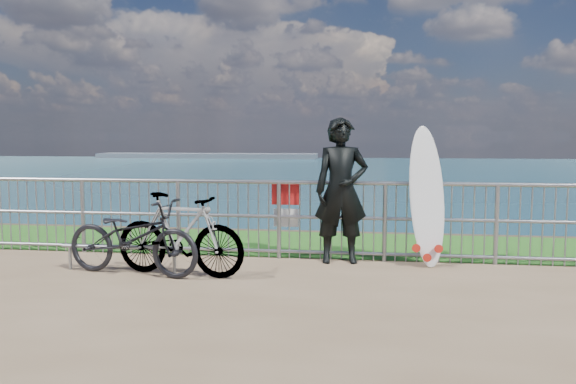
# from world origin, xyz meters

# --- Properties ---
(grass_strip) EXTENTS (120.00, 120.00, 0.00)m
(grass_strip) POSITION_xyz_m (0.00, 2.70, 0.01)
(grass_strip) COLOR #1F5A18
(grass_strip) RESTS_ON ground
(seascape) EXTENTS (260.00, 260.00, 5.00)m
(seascape) POSITION_xyz_m (-43.75, 147.49, -4.03)
(seascape) COLOR brown
(seascape) RESTS_ON ground
(railing) EXTENTS (10.06, 0.10, 1.13)m
(railing) POSITION_xyz_m (0.01, 1.60, 0.58)
(railing) COLOR gray
(railing) RESTS_ON ground
(surfer) EXTENTS (0.80, 0.59, 2.01)m
(surfer) POSITION_xyz_m (0.40, 1.45, 1.00)
(surfer) COLOR black
(surfer) RESTS_ON ground
(surfboard) EXTENTS (0.62, 0.58, 1.91)m
(surfboard) POSITION_xyz_m (1.55, 1.44, 0.88)
(surfboard) COLOR silver
(surfboard) RESTS_ON ground
(bicycle_near) EXTENTS (1.93, 0.95, 0.97)m
(bicycle_near) POSITION_xyz_m (-2.18, 0.36, 0.48)
(bicycle_near) COLOR black
(bicycle_near) RESTS_ON ground
(bicycle_far) EXTENTS (1.80, 0.76, 1.05)m
(bicycle_far) POSITION_xyz_m (-1.58, 0.41, 0.52)
(bicycle_far) COLOR black
(bicycle_far) RESTS_ON ground
(bike_rack) EXTENTS (1.63, 0.05, 0.34)m
(bike_rack) POSITION_xyz_m (-2.40, 0.52, 0.28)
(bike_rack) COLOR gray
(bike_rack) RESTS_ON ground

